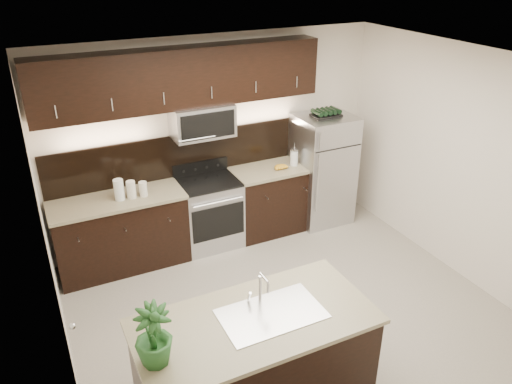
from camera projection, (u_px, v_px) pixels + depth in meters
ground at (287, 310)px, 5.54m from camera, size 4.50×4.50×0.00m
room_walls at (284, 174)px, 4.71m from camera, size 4.52×4.02×2.71m
counter_run at (195, 216)px, 6.51m from camera, size 3.51×0.65×0.94m
upper_fixtures at (185, 87)px, 5.90m from camera, size 3.49×0.40×1.66m
island at (255, 363)px, 4.21m from camera, size 1.96×0.96×0.94m
sink_faucet at (271, 312)px, 4.06m from camera, size 0.84×0.50×0.28m
refrigerator at (322, 170)px, 7.08m from camera, size 0.76×0.68×1.57m
wine_rack at (326, 113)px, 6.71m from camera, size 0.39×0.24×0.09m
plant at (153, 336)px, 3.49m from camera, size 0.29×0.29×0.48m
canisters at (128, 190)px, 5.88m from camera, size 0.38×0.13×0.26m
french_press at (294, 157)px, 6.78m from camera, size 0.11×0.11×0.32m
bananas at (277, 167)px, 6.68m from camera, size 0.20×0.15×0.06m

